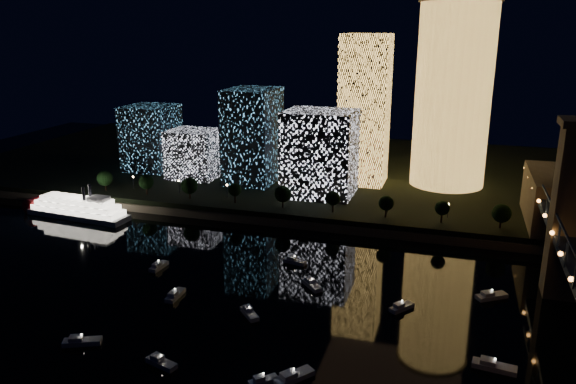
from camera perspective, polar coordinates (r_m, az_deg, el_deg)
name	(u,v)px	position (r m, az deg, el deg)	size (l,w,h in m)	color
ground	(292,351)	(136.73, 0.38, -15.80)	(520.00, 520.00, 0.00)	black
far_bank	(384,174)	(281.72, 9.76, 1.76)	(420.00, 160.00, 5.00)	black
seawall	(356,229)	(208.23, 6.88, -3.72)	(420.00, 6.00, 3.00)	#6B5E4C
tower_cylindrical	(453,94)	(254.54, 16.41, 9.52)	(34.00, 34.00, 79.74)	#FFBA51
tower_rectangular	(364,110)	(251.38, 7.78, 8.24)	(20.46, 20.46, 65.10)	#FFBA51
midrise_blocks	(240,144)	(253.63, -4.93, 4.91)	(115.25, 43.38, 41.79)	white
riverboat	(74,208)	(238.94, -20.94, -1.52)	(47.20, 13.42, 14.03)	silver
motorboats	(296,322)	(146.45, 0.82, -13.06)	(105.24, 68.89, 2.78)	silver
esplanade_trees	(270,193)	(219.30, -1.87, -0.08)	(166.69, 6.89, 8.95)	black
street_lamps	(278,192)	(224.75, -1.05, -0.05)	(132.70, 0.70, 5.65)	black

